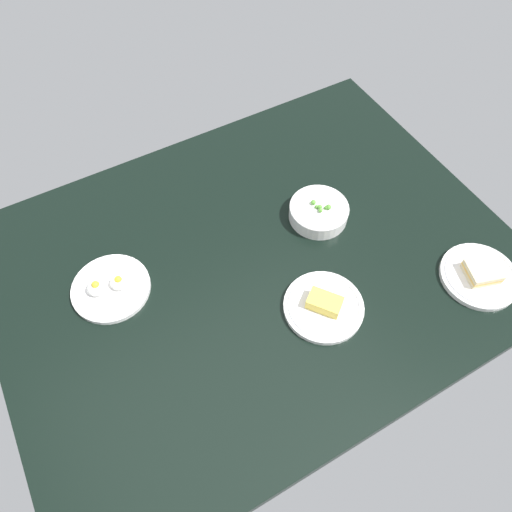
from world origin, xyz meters
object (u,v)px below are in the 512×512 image
(plate_sandwich, at_px, (480,275))
(plate_eggs, at_px, (110,287))
(bowl_peas, at_px, (319,212))
(plate_cheese, at_px, (324,306))

(plate_sandwich, height_order, plate_eggs, plate_eggs)
(bowl_peas, height_order, plate_cheese, bowl_peas)
(plate_sandwich, relative_size, bowl_peas, 1.20)
(plate_cheese, relative_size, plate_eggs, 1.00)
(plate_sandwich, bearing_deg, bowl_peas, -55.70)
(plate_eggs, bearing_deg, plate_cheese, 145.11)
(plate_cheese, bearing_deg, plate_eggs, -34.89)
(plate_sandwich, xyz_separation_m, bowl_peas, (0.26, -0.38, 0.01))
(bowl_peas, distance_m, plate_cheese, 0.29)
(plate_sandwich, bearing_deg, plate_cheese, -16.96)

